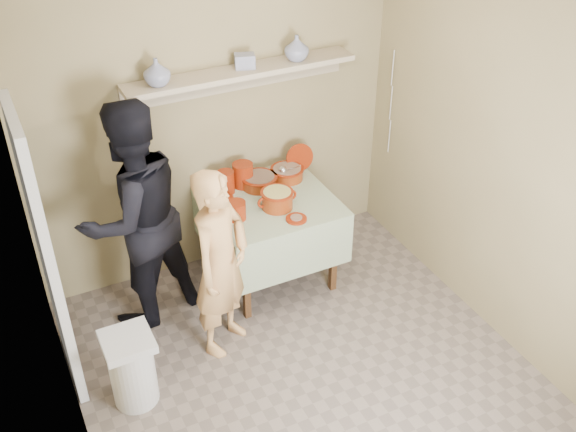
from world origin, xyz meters
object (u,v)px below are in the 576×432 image
person_cook (221,264)px  cazuela_rice (277,198)px  trash_bin (132,369)px  person_helper (134,217)px  serving_table (270,212)px

person_cook → cazuela_rice: bearing=-2.3°
trash_bin → person_cook: bearing=18.0°
cazuela_rice → trash_bin: 1.64m
person_cook → person_helper: (-0.42, 0.59, 0.17)m
person_cook → person_helper: person_helper is taller
person_helper → serving_table: bearing=160.1°
serving_table → cazuela_rice: 0.24m
person_cook → cazuela_rice: (0.64, 0.42, 0.12)m
person_cook → serving_table: (0.63, 0.56, -0.09)m
person_helper → trash_bin: bearing=50.4°
person_helper → serving_table: 1.09m
trash_bin → person_helper: bearing=68.6°
person_helper → cazuela_rice: (1.06, -0.17, -0.05)m
cazuela_rice → trash_bin: bearing=-154.3°
person_cook → trash_bin: person_cook is taller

